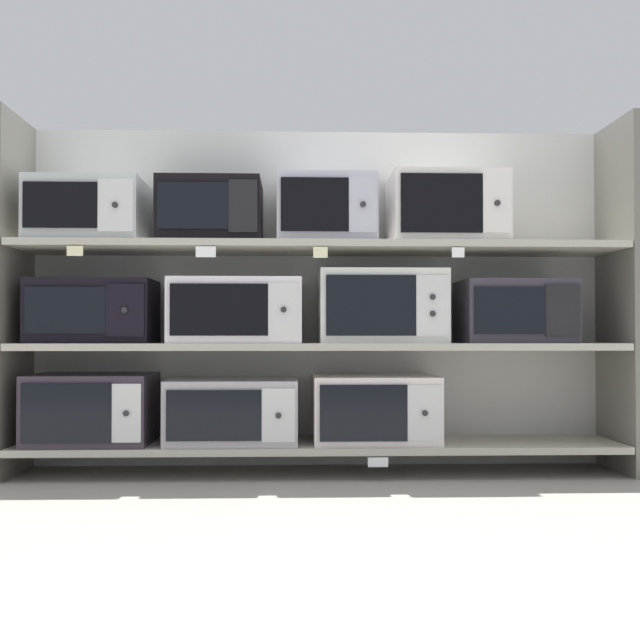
# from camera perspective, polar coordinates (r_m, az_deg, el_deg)

# --- Properties ---
(ground) EXTENTS (6.59, 6.00, 0.02)m
(ground) POSITION_cam_1_polar(r_m,az_deg,el_deg) (2.48, 0.84, -15.33)
(ground) COLOR gray
(back_panel) EXTENTS (2.79, 0.04, 1.54)m
(back_panel) POSITION_cam_1_polar(r_m,az_deg,el_deg) (3.64, -0.13, 1.63)
(back_panel) COLOR #B2B2AD
(back_panel) RESTS_ON ground
(upright_left) EXTENTS (0.05, 0.43, 1.54)m
(upright_left) POSITION_cam_1_polar(r_m,az_deg,el_deg) (3.61, -21.53, 1.73)
(upright_left) COLOR #68645B
(upright_left) RESTS_ON ground
(upright_right) EXTENTS (0.05, 0.43, 1.54)m
(upright_right) POSITION_cam_1_polar(r_m,az_deg,el_deg) (3.70, 21.00, 1.66)
(upright_right) COLOR #68645B
(upright_right) RESTS_ON ground
(shelf_0) EXTENTS (2.59, 0.43, 0.03)m
(shelf_0) POSITION_cam_1_polar(r_m,az_deg,el_deg) (3.43, 0.00, -9.13)
(shelf_0) COLOR #ADA899
(shelf_0) RESTS_ON ground
(microwave_0) EXTENTS (0.51, 0.42, 0.30)m
(microwave_0) POSITION_cam_1_polar(r_m,az_deg,el_deg) (3.51, -16.26, -6.22)
(microwave_0) COLOR #312833
(microwave_0) RESTS_ON shelf_0
(microwave_1) EXTENTS (0.56, 0.41, 0.27)m
(microwave_1) POSITION_cam_1_polar(r_m,az_deg,el_deg) (3.42, -6.36, -6.60)
(microwave_1) COLOR #A39FA5
(microwave_1) RESTS_ON shelf_0
(microwave_2) EXTENTS (0.54, 0.39, 0.29)m
(microwave_2) POSITION_cam_1_polar(r_m,az_deg,el_deg) (3.43, 4.03, -6.48)
(microwave_2) COLOR silver
(microwave_2) RESTS_ON shelf_0
(price_tag_0) EXTENTS (0.08, 0.00, 0.04)m
(price_tag_0) POSITION_cam_1_polar(r_m,az_deg,el_deg) (3.24, 4.26, -10.31)
(price_tag_0) COLOR white
(shelf_1) EXTENTS (2.59, 0.43, 0.03)m
(shelf_1) POSITION_cam_1_polar(r_m,az_deg,el_deg) (3.40, 0.00, -1.94)
(shelf_1) COLOR #ADA899
(microwave_3) EXTENTS (0.52, 0.35, 0.27)m
(microwave_3) POSITION_cam_1_polar(r_m,az_deg,el_deg) (3.50, -16.19, 0.61)
(microwave_3) COLOR black
(microwave_3) RESTS_ON shelf_1
(microwave_4) EXTENTS (0.56, 0.42, 0.28)m
(microwave_4) POSITION_cam_1_polar(r_m,az_deg,el_deg) (3.40, -6.09, 0.65)
(microwave_4) COLOR silver
(microwave_4) RESTS_ON shelf_1
(microwave_5) EXTENTS (0.54, 0.36, 0.32)m
(microwave_5) POSITION_cam_1_polar(r_m,az_deg,el_deg) (3.42, 4.51, 0.97)
(microwave_5) COLOR silver
(microwave_5) RESTS_ON shelf_1
(microwave_6) EXTENTS (0.47, 0.36, 0.27)m
(microwave_6) POSITION_cam_1_polar(r_m,az_deg,el_deg) (3.53, 14.02, 0.59)
(microwave_6) COLOR #332D38
(microwave_6) RESTS_ON shelf_1
(shelf_2) EXTENTS (2.59, 0.43, 0.03)m
(shelf_2) POSITION_cam_1_polar(r_m,az_deg,el_deg) (3.42, 0.00, 5.28)
(shelf_2) COLOR #ADA899
(microwave_7) EXTENTS (0.47, 0.40, 0.27)m
(microwave_7) POSITION_cam_1_polar(r_m,az_deg,el_deg) (3.55, -16.49, 7.54)
(microwave_7) COLOR #B1B9B9
(microwave_7) RESTS_ON shelf_2
(microwave_8) EXTENTS (0.44, 0.38, 0.27)m
(microwave_8) POSITION_cam_1_polar(r_m,az_deg,el_deg) (3.45, -7.95, 7.76)
(microwave_8) COLOR black
(microwave_8) RESTS_ON shelf_2
(microwave_9) EXTENTS (0.42, 0.38, 0.29)m
(microwave_9) POSITION_cam_1_polar(r_m,az_deg,el_deg) (3.44, 0.44, 7.93)
(microwave_9) COLOR #B3B2C2
(microwave_9) RESTS_ON shelf_2
(microwave_10) EXTENTS (0.49, 0.40, 0.30)m
(microwave_10) POSITION_cam_1_polar(r_m,az_deg,el_deg) (3.50, 9.17, 7.90)
(microwave_10) COLOR silver
(microwave_10) RESTS_ON shelf_2
(price_tag_1) EXTENTS (0.06, 0.00, 0.04)m
(price_tag_1) POSITION_cam_1_polar(r_m,az_deg,el_deg) (3.32, -17.45, 4.83)
(price_tag_1) COLOR beige
(price_tag_2) EXTENTS (0.08, 0.00, 0.04)m
(price_tag_2) POSITION_cam_1_polar(r_m,az_deg,el_deg) (3.22, -8.33, 4.95)
(price_tag_2) COLOR white
(price_tag_3) EXTENTS (0.06, 0.00, 0.04)m
(price_tag_3) POSITION_cam_1_polar(r_m,az_deg,el_deg) (3.20, 0.03, 4.96)
(price_tag_3) COLOR beige
(price_tag_4) EXTENTS (0.05, 0.00, 0.04)m
(price_tag_4) POSITION_cam_1_polar(r_m,az_deg,el_deg) (3.27, 10.05, 4.88)
(price_tag_4) COLOR white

